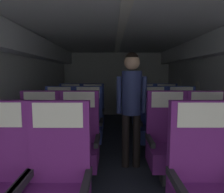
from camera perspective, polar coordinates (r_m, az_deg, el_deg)
name	(u,v)px	position (r m, az deg, el deg)	size (l,w,h in m)	color
ground	(120,156)	(3.42, 2.38, -17.04)	(3.71, 7.09, 0.02)	#2D3342
fuselage_shell	(120,65)	(3.41, 2.32, 9.15)	(3.59, 6.74, 2.11)	silver
seat_a_left_aisle	(57,188)	(1.73, -15.89, -24.23)	(0.53, 0.48, 1.15)	#38383D
seat_a_right_window	(204,187)	(1.82, 25.17, -22.84)	(0.53, 0.48, 1.15)	#38383D
seat_b_left_window	(38,144)	(2.69, -20.69, -12.90)	(0.53, 0.48, 1.15)	#38383D
seat_b_left_aisle	(78,144)	(2.56, -9.80, -13.58)	(0.53, 0.48, 1.15)	#38383D
seat_b_right_aisle	(207,145)	(2.78, 26.08, -12.49)	(0.53, 0.48, 1.15)	#38383D
seat_b_right_window	(167,144)	(2.62, 15.85, -13.25)	(0.53, 0.48, 1.15)	#38383D
seat_c_left_window	(58,125)	(3.52, -15.36, -8.07)	(0.53, 0.48, 1.15)	#38383D
seat_c_left_aisle	(87,125)	(3.44, -7.17, -8.24)	(0.53, 0.48, 1.15)	#38383D
seat_c_right_aisle	(181,125)	(3.62, 19.61, -7.84)	(0.53, 0.48, 1.15)	#38383D
seat_c_right_window	(152,125)	(3.47, 11.73, -8.21)	(0.53, 0.48, 1.15)	#38383D
seat_d_left_window	(70,114)	(4.43, -12.18, -4.99)	(0.53, 0.48, 1.15)	#38383D
seat_d_left_aisle	(92,114)	(4.33, -5.84, -5.13)	(0.53, 0.48, 1.15)	#38383D
seat_d_right_aisle	(166,114)	(4.49, 15.53, -4.93)	(0.53, 0.48, 1.15)	#38383D
seat_d_right_window	(144,114)	(4.39, 9.25, -5.03)	(0.53, 0.48, 1.15)	#38383D
flight_attendant	(131,97)	(2.80, 5.62, -0.15)	(0.43, 0.28, 1.66)	black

